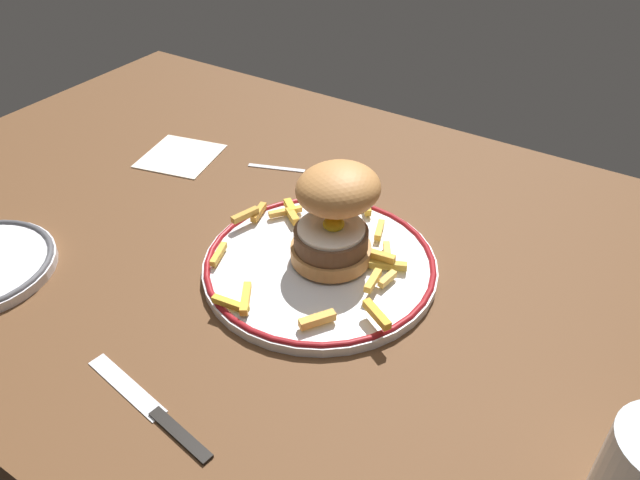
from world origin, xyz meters
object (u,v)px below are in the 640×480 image
(burger, at_px, (335,212))
(knife, at_px, (157,413))
(spoon, at_px, (311,170))
(napkin, at_px, (180,156))
(dinner_plate, at_px, (320,264))

(burger, xyz_separation_m, knife, (-0.02, -0.29, -0.07))
(spoon, height_order, napkin, spoon)
(dinner_plate, height_order, spoon, dinner_plate)
(burger, distance_m, napkin, 0.36)
(napkin, bearing_deg, burger, -15.17)
(burger, bearing_deg, dinner_plate, -106.61)
(dinner_plate, distance_m, spoon, 0.23)
(knife, bearing_deg, napkin, 130.43)
(spoon, bearing_deg, dinner_plate, -54.01)
(dinner_plate, distance_m, burger, 0.07)
(knife, xyz_separation_m, spoon, (-0.12, 0.45, 0.00))
(knife, relative_size, napkin, 1.61)
(knife, height_order, spoon, spoon)
(burger, bearing_deg, napkin, 164.83)
(napkin, bearing_deg, knife, -49.57)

